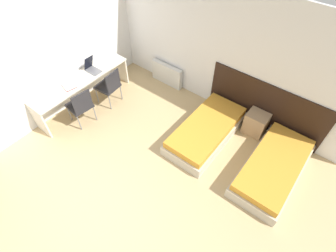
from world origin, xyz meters
TOP-DOWN VIEW (x-y plane):
  - ground_plane at (0.00, 0.00)m, footprint 20.00×20.00m
  - wall_back at (0.00, 3.67)m, footprint 6.09×0.05m
  - wall_left at (-2.57, 1.82)m, footprint 0.05×4.64m
  - headboard_panel at (1.24, 3.63)m, footprint 2.47×0.03m
  - bed_near_window at (0.51, 2.64)m, footprint 0.91×1.90m
  - bed_near_door at (1.96, 2.64)m, footprint 0.91×1.90m
  - nightstand at (1.24, 3.41)m, footprint 0.43×0.37m
  - radiator at (-1.25, 3.55)m, footprint 0.87×0.12m
  - desk at (-2.27, 1.77)m, footprint 0.55×2.35m
  - chair_near_laptop at (-1.82, 2.18)m, footprint 0.49×0.49m
  - chair_near_notebook at (-1.82, 1.36)m, footprint 0.51×0.51m
  - laptop at (-2.27, 2.14)m, footprint 0.35×0.23m
  - open_notebook at (-2.24, 1.47)m, footprint 0.33×0.29m

SIDE VIEW (x-z plane):
  - ground_plane at x=0.00m, z-range 0.00..0.00m
  - bed_near_window at x=0.51m, z-range -0.01..0.37m
  - bed_near_door at x=1.96m, z-range -0.01..0.37m
  - nightstand at x=1.24m, z-range 0.00..0.50m
  - radiator at x=-1.25m, z-range 0.00..0.54m
  - chair_near_laptop at x=-1.82m, z-range 0.06..0.97m
  - chair_near_notebook at x=-1.82m, z-range 0.06..0.97m
  - headboard_panel at x=1.24m, z-range 0.00..1.12m
  - desk at x=-2.27m, z-range 0.22..0.95m
  - open_notebook at x=-2.24m, z-range 0.73..0.75m
  - laptop at x=-2.27m, z-range 0.63..0.97m
  - wall_back at x=0.00m, z-range 0.00..2.70m
  - wall_left at x=-2.57m, z-range 0.00..2.70m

